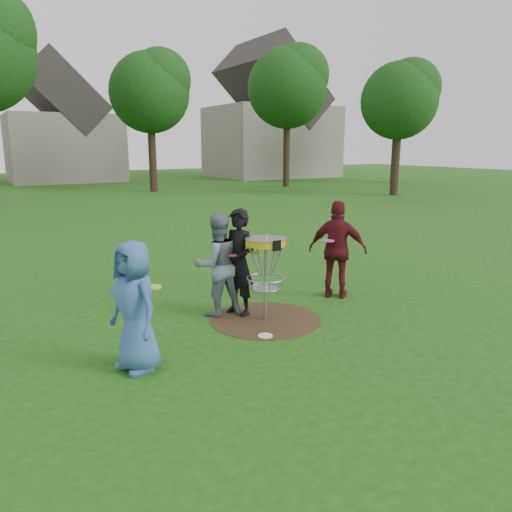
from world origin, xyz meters
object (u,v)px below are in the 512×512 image
player_black (239,262)px  player_grey (217,265)px  disc_golf_basket (266,258)px  player_blue (135,306)px  player_maroon (338,250)px

player_black → player_grey: (-0.31, 0.16, -0.04)m
player_grey → disc_golf_basket: (0.54, -0.63, 0.17)m
player_grey → player_black: bearing=156.3°
player_black → disc_golf_basket: size_ratio=1.28×
player_black → player_grey: bearing=-139.2°
player_black → player_grey: player_black is taller
player_black → player_grey: 0.35m
disc_golf_basket → player_blue: bearing=-162.4°
player_blue → player_maroon: player_maroon is taller
player_blue → player_grey: size_ratio=0.97×
player_blue → player_maroon: (4.12, 1.14, 0.07)m
player_black → disc_golf_basket: 0.54m
player_black → player_blue: bearing=-81.1°
player_maroon → disc_golf_basket: player_maroon is taller
player_grey → player_maroon: size_ratio=0.94×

